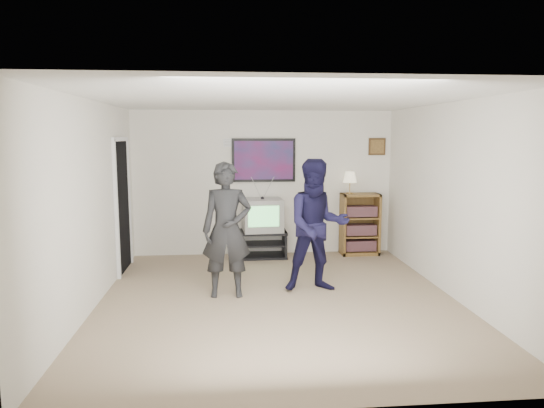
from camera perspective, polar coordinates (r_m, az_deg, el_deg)
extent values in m
cube|color=brown|center=(6.27, 0.75, -11.25)|extent=(4.50, 5.00, 0.01)
cube|color=white|center=(5.93, 0.80, 12.19)|extent=(4.50, 5.00, 0.01)
cube|color=white|center=(8.45, -0.99, 2.47)|extent=(4.50, 0.01, 2.50)
cube|color=white|center=(6.16, -20.52, -0.12)|extent=(0.01, 5.00, 2.50)
cube|color=white|center=(6.60, 20.60, 0.38)|extent=(0.01, 5.00, 2.50)
cube|color=black|center=(8.29, -1.46, -3.32)|extent=(0.91, 0.51, 0.04)
cube|color=black|center=(8.39, -1.45, -6.11)|extent=(0.91, 0.51, 0.04)
cube|color=black|center=(8.32, -4.40, -4.77)|extent=(0.04, 0.49, 0.46)
cube|color=black|center=(8.38, 1.47, -4.67)|extent=(0.04, 0.49, 0.46)
imported|color=black|center=(6.25, -5.33, -3.05)|extent=(0.64, 0.42, 1.74)
imported|color=black|center=(6.46, 5.33, -2.56)|extent=(0.88, 0.70, 1.77)
cube|color=white|center=(6.42, -5.21, 0.73)|extent=(0.04, 0.11, 0.03)
cube|color=white|center=(6.68, 5.21, -0.88)|extent=(0.08, 0.13, 0.04)
cube|color=black|center=(8.39, -0.98, 5.17)|extent=(1.10, 0.03, 0.75)
cube|color=white|center=(8.37, -4.78, 7.19)|extent=(0.28, 0.02, 0.14)
cube|color=#392412|center=(8.77, 12.25, 6.62)|extent=(0.30, 0.03, 0.30)
cube|color=black|center=(7.73, -17.23, -0.28)|extent=(0.03, 0.85, 2.00)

